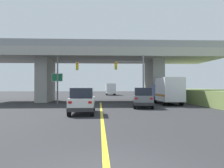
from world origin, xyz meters
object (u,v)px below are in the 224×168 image
at_px(suv_lead, 82,101).
at_px(suv_crossing, 143,98).
at_px(box_truck, 168,91).
at_px(highway_sign, 57,81).
at_px(semi_truck_distant, 111,89).
at_px(traffic_signal_farside, 64,74).
at_px(traffic_signal_nearside, 134,73).

bearing_deg(suv_lead, suv_crossing, 42.64).
bearing_deg(suv_crossing, box_truck, 55.00).
xyz_separation_m(suv_lead, box_truck, (9.52, 9.45, 0.64)).
relative_size(box_truck, highway_sign, 1.61).
xyz_separation_m(suv_crossing, semi_truck_distant, (-1.48, 37.77, 0.55)).
bearing_deg(suv_lead, semi_truck_distant, 84.37).
xyz_separation_m(traffic_signal_farside, highway_sign, (-1.22, 1.96, -0.75)).
height_order(suv_crossing, box_truck, box_truck).
height_order(traffic_signal_nearside, highway_sign, traffic_signal_nearside).
distance_m(box_truck, highway_sign, 14.22).
bearing_deg(box_truck, suv_lead, -135.20).
height_order(suv_lead, traffic_signal_farside, traffic_signal_farside).
distance_m(suv_crossing, semi_truck_distant, 37.80).
distance_m(highway_sign, semi_truck_distant, 31.18).
relative_size(suv_lead, traffic_signal_nearside, 0.79).
bearing_deg(traffic_signal_farside, suv_lead, -75.01).
bearing_deg(semi_truck_distant, box_truck, -81.08).
bearing_deg(traffic_signal_nearside, traffic_signal_farside, 178.75).
relative_size(traffic_signal_nearside, semi_truck_distant, 0.81).
bearing_deg(traffic_signal_nearside, suv_crossing, -89.25).
height_order(suv_crossing, traffic_signal_farside, traffic_signal_farside).
relative_size(traffic_signal_nearside, highway_sign, 1.52).
bearing_deg(suv_lead, traffic_signal_farside, 104.99).
xyz_separation_m(suv_lead, traffic_signal_nearside, (5.65, 10.90, 2.82)).
bearing_deg(suv_crossing, traffic_signal_farside, 153.43).
distance_m(suv_lead, traffic_signal_farside, 11.78).
bearing_deg(traffic_signal_farside, box_truck, -7.47).
bearing_deg(suv_crossing, traffic_signal_nearside, 97.97).
relative_size(highway_sign, semi_truck_distant, 0.53).
bearing_deg(box_truck, highway_sign, 165.29).
distance_m(suv_lead, suv_crossing, 7.78).
distance_m(traffic_signal_farside, semi_truck_distant, 32.82).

